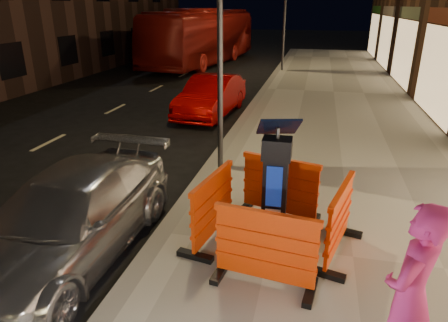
% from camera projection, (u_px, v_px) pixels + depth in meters
% --- Properties ---
extents(ground_plane, '(120.00, 120.00, 0.00)m').
position_uv_depth(ground_plane, '(163.00, 240.00, 6.60)').
color(ground_plane, black).
rests_on(ground_plane, ground).
extents(sidewalk, '(6.00, 60.00, 0.15)m').
position_uv_depth(sidewalk, '(352.00, 261.00, 5.94)').
color(sidewalk, gray).
rests_on(sidewalk, ground).
extents(kerb, '(0.30, 60.00, 0.15)m').
position_uv_depth(kerb, '(163.00, 236.00, 6.58)').
color(kerb, slate).
rests_on(kerb, ground).
extents(parking_kiosk, '(0.74, 0.74, 1.95)m').
position_uv_depth(parking_kiosk, '(275.00, 188.00, 5.85)').
color(parking_kiosk, black).
rests_on(parking_kiosk, sidewalk).
extents(barrier_front, '(1.46, 0.76, 1.09)m').
position_uv_depth(barrier_front, '(265.00, 249.00, 5.15)').
color(barrier_front, '#E53807').
rests_on(barrier_front, sidewalk).
extents(barrier_back, '(1.50, 0.93, 1.09)m').
position_uv_depth(barrier_back, '(280.00, 188.00, 6.87)').
color(barrier_back, '#E53807').
rests_on(barrier_back, sidewalk).
extents(barrier_kerbside, '(0.82, 1.48, 1.09)m').
position_uv_depth(barrier_kerbside, '(213.00, 207.00, 6.21)').
color(barrier_kerbside, '#E53807').
rests_on(barrier_kerbside, sidewalk).
extents(barrier_bldgside, '(0.91, 1.50, 1.09)m').
position_uv_depth(barrier_bldgside, '(339.00, 221.00, 5.81)').
color(barrier_bldgside, '#E53807').
rests_on(barrier_bldgside, sidewalk).
extents(car_silver, '(1.94, 4.54, 1.30)m').
position_uv_depth(car_silver, '(75.00, 253.00, 6.26)').
color(car_silver, silver).
rests_on(car_silver, ground).
extents(car_red, '(1.74, 4.21, 1.35)m').
position_uv_depth(car_red, '(211.00, 115.00, 14.12)').
color(car_red, '#A30303').
rests_on(car_red, ground).
extents(bus_doubledecker, '(4.34, 12.58, 3.43)m').
position_uv_depth(bus_doubledecker, '(203.00, 64.00, 26.16)').
color(bus_doubledecker, maroon).
rests_on(bus_doubledecker, ground).
extents(man, '(0.77, 0.84, 1.93)m').
position_uv_depth(man, '(410.00, 297.00, 3.69)').
color(man, '#B72476').
rests_on(man, sidewalk).
extents(street_lamp_mid, '(0.12, 0.12, 6.00)m').
position_uv_depth(street_lamp_mid, '(220.00, 30.00, 8.12)').
color(street_lamp_mid, '#3F3F44').
rests_on(street_lamp_mid, sidewalk).
extents(street_lamp_far, '(0.12, 0.12, 6.00)m').
position_uv_depth(street_lamp_far, '(285.00, 14.00, 21.72)').
color(street_lamp_far, '#3F3F44').
rests_on(street_lamp_far, sidewalk).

